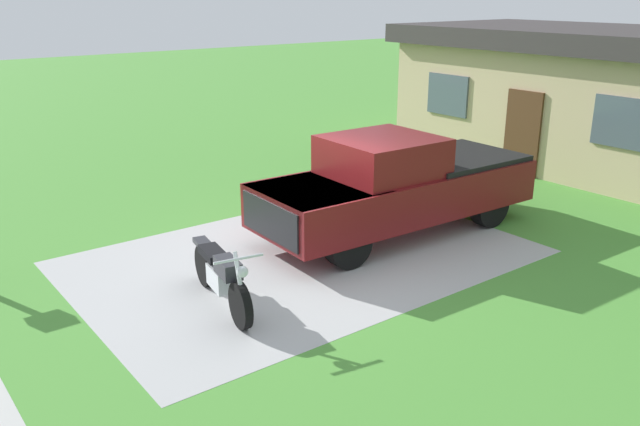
% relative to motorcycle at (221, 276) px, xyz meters
% --- Properties ---
extents(ground_plane, '(80.00, 80.00, 0.00)m').
position_rel_motorcycle_xyz_m(ground_plane, '(-0.77, 2.02, -0.47)').
color(ground_plane, '#4C9137').
extents(driveway_pad, '(5.16, 7.64, 0.01)m').
position_rel_motorcycle_xyz_m(driveway_pad, '(-0.77, 2.02, -0.47)').
color(driveway_pad, '#ABABAB').
rests_on(driveway_pad, ground).
extents(motorcycle, '(2.20, 0.75, 1.09)m').
position_rel_motorcycle_xyz_m(motorcycle, '(0.00, 0.00, 0.00)').
color(motorcycle, black).
rests_on(motorcycle, ground).
extents(pickup_truck, '(2.18, 5.69, 1.90)m').
position_rel_motorcycle_xyz_m(pickup_truck, '(-0.73, 4.24, 0.48)').
color(pickup_truck, black).
rests_on(pickup_truck, ground).
extents(neighbor_house, '(9.60, 5.60, 3.50)m').
position_rel_motorcycle_xyz_m(neighbor_house, '(-1.87, 12.08, 1.32)').
color(neighbor_house, tan).
rests_on(neighbor_house, ground).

